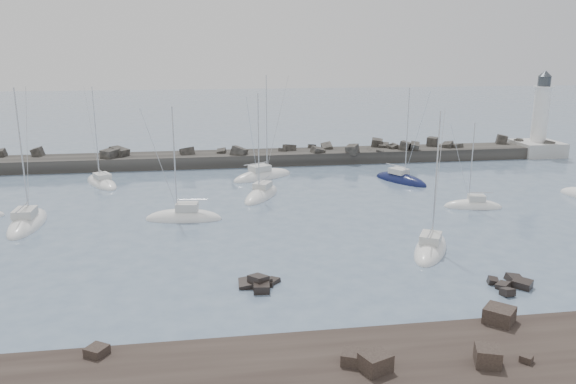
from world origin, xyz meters
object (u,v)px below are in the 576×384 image
at_px(sailboat_6, 430,250).
at_px(sailboat_7, 401,180).
at_px(sailboat_4, 184,218).
at_px(lighthouse, 538,137).
at_px(sailboat_5, 261,196).
at_px(sailboat_1, 102,183).
at_px(sailboat_8, 473,206).
at_px(sailboat_2, 28,224).
at_px(sailboat_3, 263,177).

bearing_deg(sailboat_6, sailboat_7, 75.94).
bearing_deg(sailboat_4, sailboat_6, -30.21).
distance_m(lighthouse, sailboat_5, 52.38).
xyz_separation_m(sailboat_1, sailboat_8, (43.14, -17.73, 0.01)).
distance_m(sailboat_2, sailboat_7, 45.74).
relative_size(sailboat_4, sailboat_5, 0.96).
bearing_deg(lighthouse, sailboat_7, -152.80).
xyz_separation_m(lighthouse, sailboat_1, (-68.41, -10.60, -2.96)).
height_order(sailboat_1, sailboat_2, sailboat_2).
xyz_separation_m(sailboat_1, sailboat_6, (32.96, -30.21, 0.02)).
bearing_deg(sailboat_2, sailboat_4, -1.22).
bearing_deg(sailboat_5, sailboat_6, -58.25).
bearing_deg(sailboat_8, sailboat_6, -129.21).
bearing_deg(sailboat_1, sailboat_3, 1.37).
distance_m(sailboat_3, sailboat_8, 28.45).
bearing_deg(sailboat_2, sailboat_6, -19.22).
xyz_separation_m(lighthouse, sailboat_3, (-47.10, -10.09, -2.94)).
bearing_deg(sailboat_7, lighthouse, 27.20).
xyz_separation_m(lighthouse, sailboat_4, (-57.28, -28.10, -2.93)).
distance_m(lighthouse, sailboat_3, 48.26).
xyz_separation_m(sailboat_2, sailboat_5, (24.55, 7.72, -0.01)).
height_order(sailboat_2, sailboat_6, sailboat_2).
height_order(lighthouse, sailboat_3, same).
distance_m(lighthouse, sailboat_4, 63.87).
bearing_deg(lighthouse, sailboat_8, -131.74).
bearing_deg(lighthouse, sailboat_4, -153.87).
distance_m(lighthouse, sailboat_8, 38.08).
distance_m(sailboat_4, sailboat_8, 32.01).
xyz_separation_m(sailboat_2, sailboat_7, (43.89, 12.88, -0.01)).
xyz_separation_m(sailboat_7, sailboat_8, (3.69, -13.44, -0.01)).
bearing_deg(sailboat_3, sailboat_1, -178.63).
height_order(lighthouse, sailboat_7, lighthouse).
distance_m(sailboat_1, sailboat_2, 17.74).
bearing_deg(sailboat_6, sailboat_1, 137.49).
relative_size(sailboat_7, sailboat_8, 1.30).
relative_size(sailboat_1, sailboat_4, 1.06).
relative_size(sailboat_3, sailboat_4, 1.17).
distance_m(lighthouse, sailboat_7, 32.70).
xyz_separation_m(sailboat_1, sailboat_3, (21.31, 0.51, 0.02)).
height_order(sailboat_2, sailboat_3, sailboat_3).
bearing_deg(sailboat_1, sailboat_2, -104.50).
height_order(sailboat_4, sailboat_5, sailboat_5).
distance_m(lighthouse, sailboat_6, 54.14).
bearing_deg(sailboat_4, sailboat_5, 41.90).
relative_size(sailboat_2, sailboat_7, 1.10).
bearing_deg(lighthouse, sailboat_6, -130.98).
xyz_separation_m(sailboat_4, sailboat_7, (28.32, 13.22, -0.01)).
relative_size(sailboat_5, sailboat_6, 1.01).
height_order(sailboat_5, sailboat_8, sailboat_5).
distance_m(sailboat_4, sailboat_6, 25.26).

